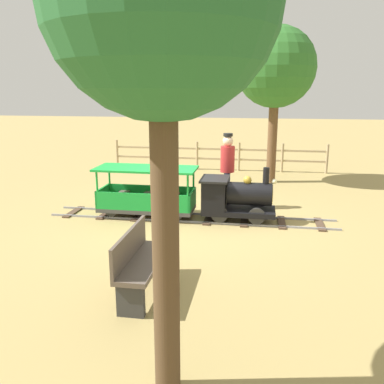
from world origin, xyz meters
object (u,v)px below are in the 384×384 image
passenger_car (147,196)px  conductor_person (227,165)px  oak_tree_far (162,6)px  park_bench (140,262)px  oak_tree_near (276,68)px  locomotive (234,197)px

passenger_car → conductor_person: (-0.89, 1.54, 0.53)m
passenger_car → oak_tree_far: 5.66m
park_bench → oak_tree_near: (-6.81, 1.75, 2.64)m
conductor_person → park_bench: conductor_person is taller
locomotive → park_bench: (3.13, -0.97, -0.07)m
passenger_car → park_bench: (3.13, 0.78, -0.01)m
conductor_person → oak_tree_far: bearing=-0.4°
conductor_person → locomotive: bearing=13.1°
conductor_person → oak_tree_far: (5.66, -0.04, 2.11)m
passenger_car → conductor_person: 1.86m
conductor_person → oak_tree_near: bearing=160.4°
locomotive → park_bench: locomotive is taller
park_bench → oak_tree_far: size_ratio=0.33×
park_bench → oak_tree_far: bearing=23.7°
passenger_car → conductor_person: size_ratio=1.23×
park_bench → passenger_car: bearing=-165.9°
conductor_person → oak_tree_near: (-2.79, 0.99, 2.10)m
oak_tree_near → oak_tree_far: oak_tree_near is taller
locomotive → passenger_car: (0.00, -1.75, -0.06)m
passenger_car → oak_tree_near: bearing=145.4°
locomotive → oak_tree_far: bearing=-2.9°
park_bench → oak_tree_near: bearing=165.6°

